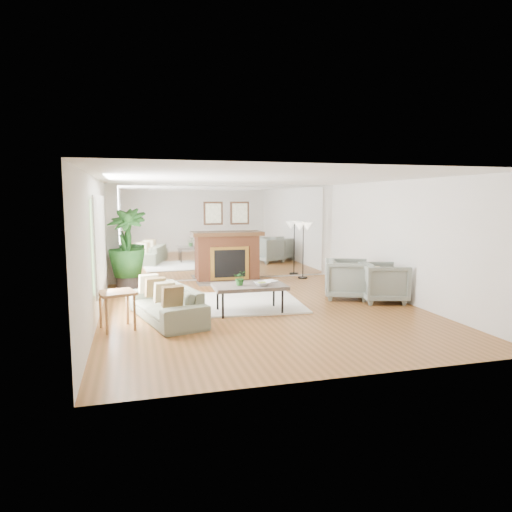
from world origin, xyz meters
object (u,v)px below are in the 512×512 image
object	(u,v)px
coffee_table	(250,287)
potted_ficus	(127,246)
armchair_front	(384,282)
side_table	(117,298)
floor_lamp	(303,231)
armchair_back	(347,279)
sofa	(167,304)
fireplace	(228,256)

from	to	relation	value
coffee_table	potted_ficus	xyz separation A→B (m)	(-2.20, 3.14, 0.52)
armchair_front	side_table	size ratio (longest dim) A/B	1.32
coffee_table	side_table	world-z (taller)	side_table
potted_ficus	floor_lamp	bearing A→B (deg)	1.75
armchair_back	armchair_front	bearing A→B (deg)	-109.46
armchair_back	sofa	bearing A→B (deg)	124.76
fireplace	potted_ficus	distance (m)	2.55
coffee_table	armchair_back	world-z (taller)	armchair_back
fireplace	coffee_table	xyz separation A→B (m)	(-0.31, -3.44, -0.17)
coffee_table	floor_lamp	bearing A→B (deg)	54.80
coffee_table	armchair_back	xyz separation A→B (m)	(2.34, 0.71, -0.07)
fireplace	side_table	bearing A→B (deg)	-123.99
armchair_front	floor_lamp	world-z (taller)	floor_lamp
armchair_back	floor_lamp	bearing A→B (deg)	23.20
armchair_front	potted_ficus	bearing A→B (deg)	74.13
armchair_back	potted_ficus	distance (m)	5.19
potted_ficus	side_table	bearing A→B (deg)	-92.16
fireplace	coffee_table	distance (m)	3.46
coffee_table	floor_lamp	world-z (taller)	floor_lamp
sofa	armchair_back	xyz separation A→B (m)	(3.86, 0.83, 0.12)
coffee_table	floor_lamp	distance (m)	4.09
coffee_table	armchair_front	distance (m)	2.92
sofa	armchair_front	xyz separation A→B (m)	(4.43, 0.31, 0.11)
armchair_front	side_table	distance (m)	5.30
armchair_front	armchair_back	bearing A→B (deg)	61.99
armchair_back	floor_lamp	world-z (taller)	floor_lamp
sofa	floor_lamp	xyz separation A→B (m)	(3.84, 3.40, 0.98)
fireplace	armchair_back	xyz separation A→B (m)	(2.03, -2.73, -0.24)
floor_lamp	fireplace	bearing A→B (deg)	175.47
armchair_front	fireplace	bearing A→B (deg)	52.80
armchair_back	floor_lamp	distance (m)	2.71
armchair_front	floor_lamp	size ratio (longest dim) A/B	0.60
sofa	armchair_front	distance (m)	4.45
armchair_front	floor_lamp	xyz separation A→B (m)	(-0.59, 3.09, 0.87)
sofa	armchair_front	world-z (taller)	armchair_front
potted_ficus	sofa	bearing A→B (deg)	-78.25
armchair_front	potted_ficus	size ratio (longest dim) A/B	0.47
floor_lamp	coffee_table	bearing A→B (deg)	-125.20
coffee_table	armchair_front	world-z (taller)	armchair_front
coffee_table	sofa	world-z (taller)	sofa
armchair_front	floor_lamp	bearing A→B (deg)	24.98
coffee_table	side_table	bearing A→B (deg)	-168.23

